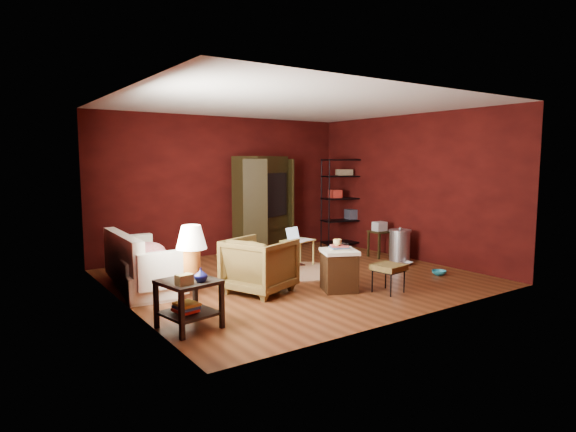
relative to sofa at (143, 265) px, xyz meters
name	(u,v)px	position (x,y,z in m)	size (l,w,h in m)	color
room	(294,193)	(2.24, -0.75, 1.04)	(5.54, 5.04, 2.84)	brown
sofa	(143,265)	(0.00, 0.00, 0.00)	(1.85, 0.54, 0.72)	white
armchair	(260,263)	(1.33, -1.18, 0.08)	(0.86, 0.80, 0.88)	black
pet_bowl_steel	(407,259)	(4.53, -1.14, -0.24)	(0.23, 0.06, 0.23)	silver
pet_bowl_turquoise	(439,268)	(4.37, -1.98, -0.24)	(0.24, 0.07, 0.24)	#28A0BD
vase	(201,275)	(-0.04, -2.17, 0.28)	(0.15, 0.16, 0.15)	#0D0E41
mug	(337,242)	(2.28, -1.79, 0.38)	(0.12, 0.10, 0.12)	#FEDC7C
side_table	(190,266)	(-0.07, -1.95, 0.34)	(0.69, 0.69, 1.18)	black
sofa_cushions	(141,264)	(-0.04, -0.04, 0.02)	(0.82, 1.90, 0.79)	white
hamper	(339,269)	(2.34, -1.77, -0.04)	(0.66, 0.66, 0.70)	#3E210E
footstool	(388,268)	(2.87, -2.26, 0.00)	(0.46, 0.46, 0.42)	black
rug_round	(300,271)	(2.60, -0.44, -0.35)	(1.90, 1.90, 0.01)	beige
rug_oriental	(262,264)	(2.32, 0.35, -0.34)	(1.42, 1.03, 0.01)	#4D1C14
laptop_desk	(297,243)	(2.80, -0.08, 0.07)	(0.64, 0.54, 0.70)	#DDCF65
tv_armoire	(262,203)	(3.00, 1.46, 0.68)	(1.43, 1.20, 2.00)	black
wire_shelving	(344,199)	(4.81, 0.93, 0.71)	(1.02, 0.63, 1.95)	black
small_stand	(379,231)	(4.63, -0.33, 0.17)	(0.36, 0.36, 0.71)	black
trash_can	(400,246)	(4.62, -0.87, -0.05)	(0.56, 0.56, 0.66)	silver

